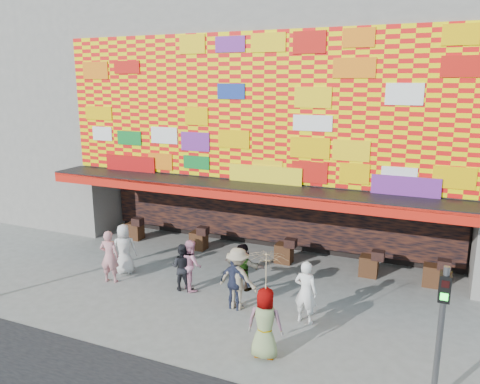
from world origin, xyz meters
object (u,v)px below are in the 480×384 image
at_px(signal_right, 441,321).
at_px(ped_g, 265,323).
at_px(ped_h, 306,292).
at_px(parasol, 266,272).
at_px(ped_c, 182,267).
at_px(ped_d, 238,278).
at_px(ped_i, 191,265).
at_px(ped_f, 243,267).
at_px(ped_b, 109,256).
at_px(ped_e, 235,283).
at_px(ped_a, 124,249).

bearing_deg(signal_right, ped_g, 176.47).
xyz_separation_m(ped_h, parasol, (-0.42, -1.99, 1.29)).
distance_m(ped_g, ped_h, 2.03).
bearing_deg(ped_c, parasol, 139.30).
bearing_deg(ped_c, ped_g, 139.30).
height_order(ped_d, ped_h, ped_d).
bearing_deg(ped_g, signal_right, 168.55).
distance_m(ped_d, ped_i, 1.97).
bearing_deg(parasol, ped_c, 146.46).
bearing_deg(ped_h, ped_f, -20.13).
distance_m(ped_i, parasol, 4.54).
bearing_deg(ped_b, signal_right, 153.06).
bearing_deg(ped_e, ped_c, -7.82).
bearing_deg(ped_c, ped_f, -162.55).
bearing_deg(ped_i, ped_f, -115.87).
relative_size(ped_a, ped_g, 0.99).
distance_m(ped_g, parasol, 1.30).
xyz_separation_m(ped_h, ped_i, (-3.89, 0.62, -0.07)).
distance_m(signal_right, ped_g, 3.87).
height_order(ped_e, ped_i, ped_e).
height_order(ped_d, ped_e, ped_d).
bearing_deg(ped_i, ped_c, 80.15).
bearing_deg(ped_h, ped_e, 9.21).
height_order(ped_b, ped_h, ped_h).
xyz_separation_m(ped_d, ped_i, (-1.88, 0.60, -0.11)).
bearing_deg(ped_b, ped_i, 178.31).
bearing_deg(ped_f, ped_i, 28.66).
bearing_deg(ped_a, parasol, 120.79).
relative_size(signal_right, ped_a, 1.74).
relative_size(ped_c, ped_f, 1.00).
distance_m(ped_a, ped_i, 2.71).
bearing_deg(ped_f, ped_e, 110.54).
relative_size(ped_a, ped_f, 1.14).
height_order(ped_b, ped_i, ped_b).
distance_m(ped_d, ped_e, 0.14).
distance_m(ped_b, ped_e, 4.52).
distance_m(ped_a, ped_c, 2.52).
height_order(ped_a, ped_b, ped_b).
bearing_deg(ped_d, ped_e, 67.89).
bearing_deg(ped_d, ped_h, -176.21).
relative_size(ped_b, ped_h, 0.99).
distance_m(ped_h, ped_i, 3.94).
height_order(ped_b, ped_d, ped_d).
bearing_deg(ped_c, ped_i, -148.80).
distance_m(signal_right, ped_h, 4.11).
bearing_deg(ped_a, ped_g, 120.79).
height_order(ped_a, ped_d, ped_d).
bearing_deg(signal_right, ped_b, 167.21).
distance_m(ped_a, ped_h, 6.64).
relative_size(ped_a, ped_b, 0.98).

